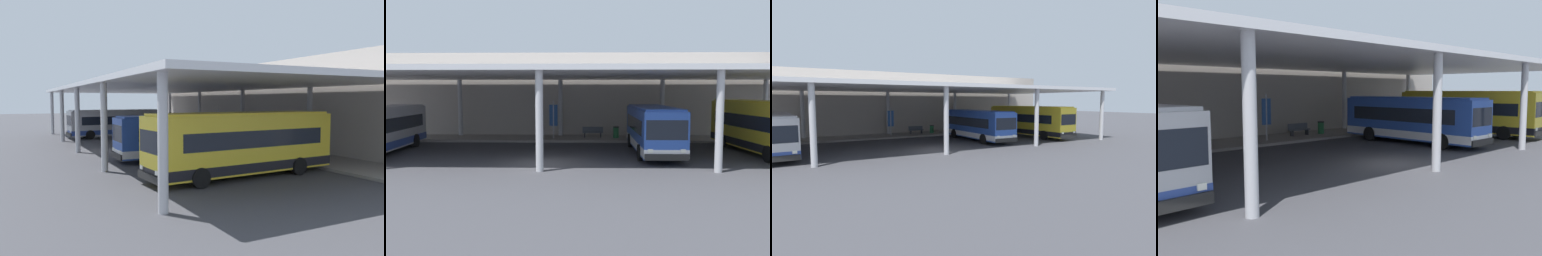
# 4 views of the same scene
# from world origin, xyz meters

# --- Properties ---
(ground_plane) EXTENTS (200.00, 200.00, 0.00)m
(ground_plane) POSITION_xyz_m (0.00, 0.00, 0.00)
(ground_plane) COLOR #3D3D42
(platform_kerb) EXTENTS (42.00, 4.50, 0.18)m
(platform_kerb) POSITION_xyz_m (0.00, 11.75, 0.09)
(platform_kerb) COLOR gray
(platform_kerb) RESTS_ON ground
(station_building_facade) EXTENTS (48.00, 1.60, 7.77)m
(station_building_facade) POSITION_xyz_m (0.00, 15.00, 3.88)
(station_building_facade) COLOR #ADA399
(station_building_facade) RESTS_ON ground
(canopy_shelter) EXTENTS (40.00, 17.00, 5.55)m
(canopy_shelter) POSITION_xyz_m (0.00, 5.50, 5.29)
(canopy_shelter) COLOR silver
(canopy_shelter) RESTS_ON ground
(bus_nearest_bay) EXTENTS (3.19, 10.67, 3.17)m
(bus_nearest_bay) POSITION_xyz_m (-11.52, 3.63, 1.66)
(bus_nearest_bay) COLOR #B7B7BC
(bus_nearest_bay) RESTS_ON ground
(bus_second_bay) EXTENTS (2.77, 10.54, 3.17)m
(bus_second_bay) POSITION_xyz_m (6.89, 4.10, 1.66)
(bus_second_bay) COLOR #284CA8
(bus_second_bay) RESTS_ON ground
(bus_middle_bay) EXTENTS (3.27, 11.47, 3.57)m
(bus_middle_bay) POSITION_xyz_m (14.12, 4.00, 1.84)
(bus_middle_bay) COLOR yellow
(bus_middle_bay) RESTS_ON ground
(bench_waiting) EXTENTS (1.80, 0.45, 0.92)m
(bench_waiting) POSITION_xyz_m (2.93, 11.82, 0.66)
(bench_waiting) COLOR #4C515B
(bench_waiting) RESTS_ON platform_kerb
(trash_bin) EXTENTS (0.52, 0.52, 0.98)m
(trash_bin) POSITION_xyz_m (4.95, 11.60, 0.68)
(trash_bin) COLOR #236638
(trash_bin) RESTS_ON platform_kerb
(banner_sign) EXTENTS (0.70, 0.12, 3.20)m
(banner_sign) POSITION_xyz_m (-0.43, 10.94, 1.98)
(banner_sign) COLOR #B2B2B7
(banner_sign) RESTS_ON platform_kerb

